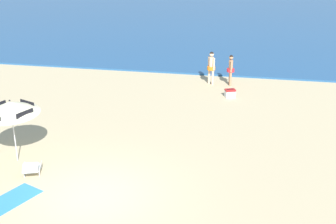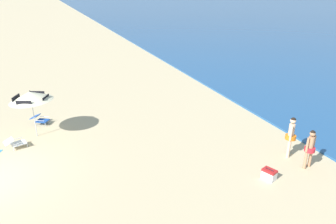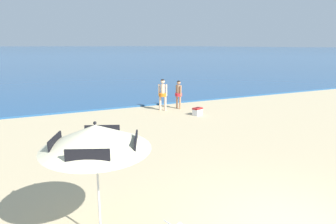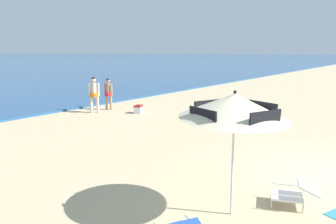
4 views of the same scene
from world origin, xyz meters
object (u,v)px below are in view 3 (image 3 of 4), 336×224
Objects in this scene: person_standing_beside at (179,92)px; cooler_box at (197,111)px; beach_umbrella_striped_main at (96,137)px; person_standing_near_shore at (163,92)px.

person_standing_beside is 2.07m from cooler_box.
cooler_box is (7.05, 8.21, -1.84)m from beach_umbrella_striped_main.
person_standing_beside is at bearing 2.62° from person_standing_near_shore.
cooler_box is (1.15, -1.88, -0.83)m from person_standing_near_shore.
beach_umbrella_striped_main is 1.48× the size of person_standing_beside.
person_standing_beside is (1.03, 0.05, -0.08)m from person_standing_near_shore.
person_standing_beside is at bearing 93.75° from cooler_box.
cooler_box is at bearing 49.35° from beach_umbrella_striped_main.
person_standing_near_shore is 1.08× the size of person_standing_beside.
beach_umbrella_striped_main is at bearing -124.33° from person_standing_beside.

